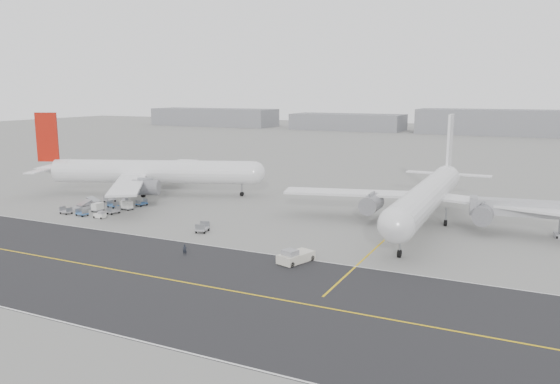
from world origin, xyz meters
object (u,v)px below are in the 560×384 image
at_px(pushback_tug, 295,257).
at_px(ground_crew_a, 185,250).
at_px(airliner_b, 428,195).
at_px(airliner_a, 148,172).
at_px(jet_bridge, 520,210).

height_order(pushback_tug, ground_crew_a, pushback_tug).
bearing_deg(airliner_b, airliner_a, 178.24).
bearing_deg(jet_bridge, pushback_tug, -140.32).
bearing_deg(airliner_b, ground_crew_a, -130.09).
xyz_separation_m(airliner_a, pushback_tug, (52.75, -32.57, -4.72)).
height_order(pushback_tug, jet_bridge, jet_bridge).
bearing_deg(ground_crew_a, airliner_b, 26.41).
height_order(airliner_a, jet_bridge, airliner_a).
bearing_deg(airliner_a, pushback_tug, -142.94).
xyz_separation_m(pushback_tug, ground_crew_a, (-16.36, -4.06, -0.01)).
distance_m(pushback_tug, jet_bridge, 41.99).
bearing_deg(pushback_tug, airliner_b, 86.21).
distance_m(airliner_a, ground_crew_a, 51.84).
distance_m(airliner_a, pushback_tug, 62.17).
bearing_deg(ground_crew_a, jet_bridge, 13.94).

